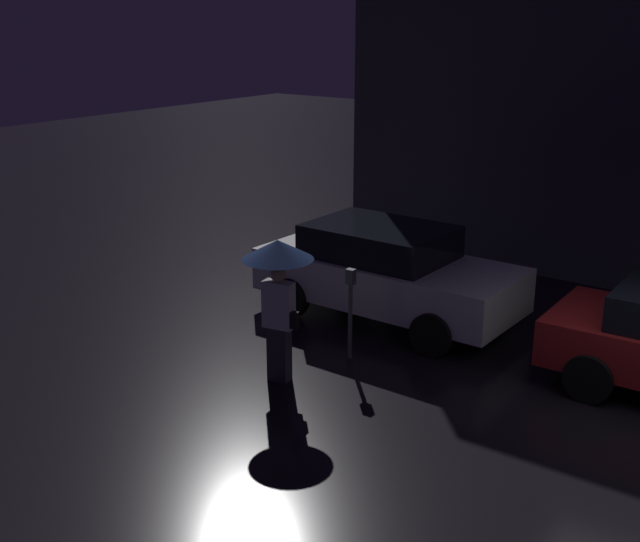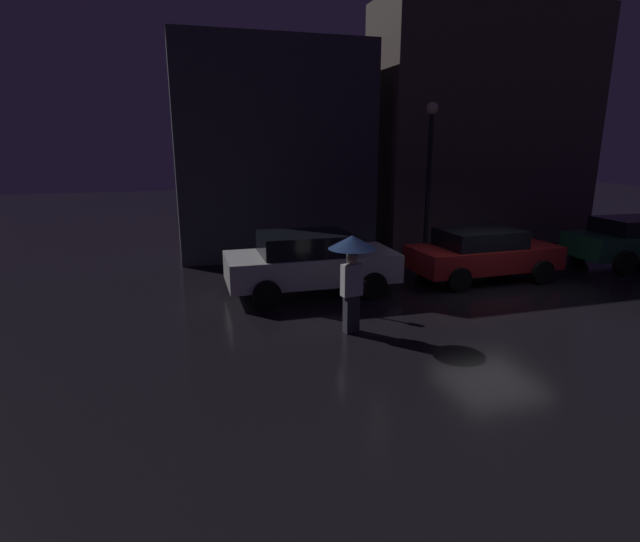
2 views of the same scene
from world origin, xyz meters
TOP-DOWN VIEW (x-y plane):
  - ground_plane at (0.00, 0.00)m, footprint 60.00×60.00m
  - building_facade_left at (-4.40, 6.50)m, footprint 6.32×3.00m
  - building_facade_right at (3.51, 6.50)m, footprint 8.23×3.00m
  - parked_car_white at (-4.51, 1.41)m, footprint 4.25×2.01m
  - parked_car_red at (0.36, 1.29)m, footprint 4.10×1.94m
  - parked_car_green at (5.84, 1.34)m, footprint 4.37×1.89m
  - pedestrian_with_umbrella at (-4.43, -1.42)m, footprint 0.94×0.94m
  - parking_meter at (-4.06, -0.27)m, footprint 0.12×0.10m
  - street_lamp_near at (-0.02, 3.85)m, footprint 0.37×0.37m

SIDE VIEW (x-z plane):
  - ground_plane at x=0.00m, z-range 0.00..0.00m
  - parked_car_red at x=0.36m, z-range 0.04..1.44m
  - parked_car_green at x=5.84m, z-range 0.05..1.53m
  - parked_car_white at x=-4.51m, z-range 0.03..1.57m
  - parking_meter at x=-4.06m, z-range 0.16..1.50m
  - pedestrian_with_umbrella at x=-4.43m, z-range 0.54..2.51m
  - street_lamp_near at x=-0.02m, z-range 0.69..5.54m
  - building_facade_left at x=-4.40m, z-range 0.00..6.78m
  - building_facade_right at x=3.51m, z-range 0.00..8.39m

